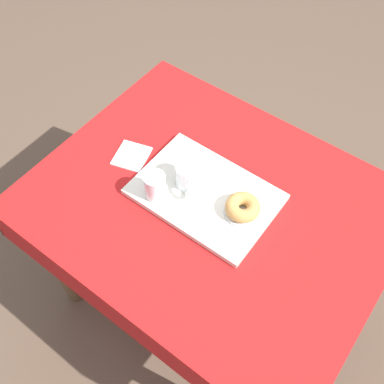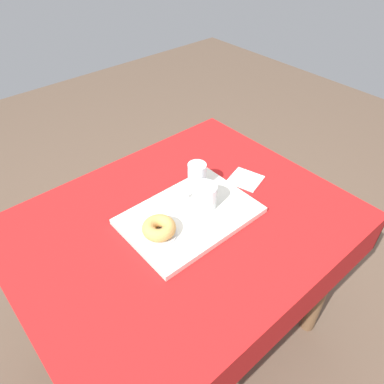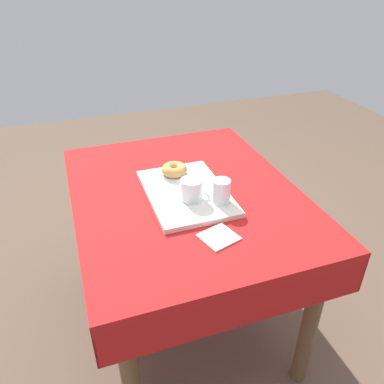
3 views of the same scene
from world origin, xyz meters
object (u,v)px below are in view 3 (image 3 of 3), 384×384
(dining_table, at_px, (186,214))
(paper_napkin, at_px, (219,237))
(tea_mug_left, at_px, (192,190))
(water_glass_near, at_px, (221,192))
(serving_tray, at_px, (186,193))
(donut_plate_left, at_px, (174,175))
(sugar_donut_left, at_px, (174,169))

(dining_table, relative_size, paper_napkin, 9.74)
(tea_mug_left, bearing_deg, water_glass_near, 60.55)
(dining_table, bearing_deg, serving_tray, -11.89)
(donut_plate_left, xyz_separation_m, paper_napkin, (0.43, 0.02, -0.02))
(water_glass_near, xyz_separation_m, donut_plate_left, (-0.25, -0.11, -0.04))
(dining_table, xyz_separation_m, donut_plate_left, (-0.10, -0.01, 0.14))
(tea_mug_left, relative_size, sugar_donut_left, 1.03)
(serving_tray, distance_m, donut_plate_left, 0.13)
(dining_table, xyz_separation_m, paper_napkin, (0.32, 0.01, 0.12))
(dining_table, bearing_deg, donut_plate_left, -172.57)
(dining_table, relative_size, tea_mug_left, 10.03)
(paper_napkin, bearing_deg, water_glass_near, 155.09)
(dining_table, xyz_separation_m, water_glass_near, (0.15, 0.09, 0.17))
(water_glass_near, height_order, sugar_donut_left, water_glass_near)
(dining_table, bearing_deg, sugar_donut_left, -172.57)
(donut_plate_left, distance_m, sugar_donut_left, 0.02)
(dining_table, relative_size, water_glass_near, 12.13)
(serving_tray, xyz_separation_m, water_glass_near, (0.12, 0.10, 0.05))
(tea_mug_left, distance_m, water_glass_near, 0.11)
(tea_mug_left, xyz_separation_m, paper_napkin, (0.23, 0.02, -0.06))
(dining_table, bearing_deg, water_glass_near, 32.27)
(donut_plate_left, distance_m, paper_napkin, 0.43)
(paper_napkin, bearing_deg, sugar_donut_left, -176.69)
(donut_plate_left, bearing_deg, sugar_donut_left, 0.00)
(dining_table, distance_m, serving_tray, 0.13)
(tea_mug_left, height_order, paper_napkin, tea_mug_left)
(dining_table, height_order, serving_tray, serving_tray)
(serving_tray, distance_m, sugar_donut_left, 0.14)
(dining_table, height_order, donut_plate_left, donut_plate_left)
(serving_tray, height_order, paper_napkin, serving_tray)
(serving_tray, xyz_separation_m, paper_napkin, (0.29, 0.02, -0.01))
(tea_mug_left, distance_m, donut_plate_left, 0.20)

